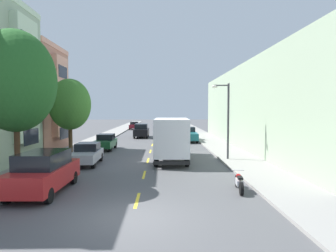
{
  "coord_description": "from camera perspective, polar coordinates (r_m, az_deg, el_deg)",
  "views": [
    {
      "loc": [
        1.06,
        -10.49,
        3.87
      ],
      "look_at": [
        1.86,
        27.3,
        1.82
      ],
      "focal_mm": 31.57,
      "sensor_mm": 36.0,
      "label": 1
    }
  ],
  "objects": [
    {
      "name": "delivery_box_truck",
      "position": [
        22.52,
        0.67,
        -2.02
      ],
      "size": [
        2.6,
        7.51,
        3.24
      ],
      "color": "white",
      "rests_on": "ground_plane"
    },
    {
      "name": "street_tree_nearest",
      "position": [
        17.06,
        -27.39,
        7.69
      ],
      "size": [
        4.05,
        4.05,
        7.81
      ],
      "color": "#47331E",
      "rests_on": "sidewalk_left"
    },
    {
      "name": "moving_black_sedan",
      "position": [
        41.68,
        -5.14,
        -0.87
      ],
      "size": [
        1.95,
        4.8,
        1.93
      ],
      "color": "black",
      "rests_on": "ground_plane"
    },
    {
      "name": "parked_suv_red",
      "position": [
        15.11,
        -22.86,
        -8.13
      ],
      "size": [
        2.04,
        4.84,
        1.93
      ],
      "color": "#AD1E1E",
      "rests_on": "ground_plane"
    },
    {
      "name": "parked_pickup_champagne",
      "position": [
        59.01,
        2.02,
        0.15
      ],
      "size": [
        2.09,
        5.33,
        1.73
      ],
      "color": "tan",
      "rests_on": "ground_plane"
    },
    {
      "name": "parked_hatchback_burgundy",
      "position": [
        59.42,
        -6.55,
        0.09
      ],
      "size": [
        1.77,
        4.01,
        1.5
      ],
      "color": "maroon",
      "rests_on": "ground_plane"
    },
    {
      "name": "parked_pickup_teal",
      "position": [
        36.45,
        3.94,
        -1.68
      ],
      "size": [
        2.08,
        5.33,
        1.73
      ],
      "color": "#195B60",
      "rests_on": "ground_plane"
    },
    {
      "name": "parked_motorcycle",
      "position": [
        14.73,
        13.57,
        -10.55
      ],
      "size": [
        0.62,
        2.05,
        0.9
      ],
      "color": "black",
      "rests_on": "ground_plane"
    },
    {
      "name": "parked_hatchback_silver",
      "position": [
        21.83,
        -15.43,
        -5.2
      ],
      "size": [
        1.85,
        4.04,
        1.5
      ],
      "color": "#B2B5BA",
      "rests_on": "ground_plane"
    },
    {
      "name": "ground_plane",
      "position": [
        40.69,
        -2.7,
        -2.35
      ],
      "size": [
        160.0,
        160.0,
        0.0
      ],
      "primitive_type": "plane",
      "color": "#4C4C4F"
    },
    {
      "name": "lane_centerline_dashes",
      "position": [
        35.22,
        -2.93,
        -3.19
      ],
      "size": [
        0.14,
        47.2,
        0.01
      ],
      "color": "yellow",
      "rests_on": "ground_plane"
    },
    {
      "name": "sidewalk_right",
      "position": [
        39.14,
        7.68,
        -2.49
      ],
      "size": [
        3.2,
        120.0,
        0.14
      ],
      "primitive_type": "cube",
      "color": "gray",
      "rests_on": "ground_plane"
    },
    {
      "name": "apartment_block_opposite",
      "position": [
        33.01,
        21.34,
        3.38
      ],
      "size": [
        10.0,
        36.0,
        8.29
      ],
      "primitive_type": "cube",
      "color": "#99AD8E",
      "rests_on": "ground_plane"
    },
    {
      "name": "parked_hatchback_forest",
      "position": [
        29.46,
        -12.02,
        -3.02
      ],
      "size": [
        1.79,
        4.02,
        1.5
      ],
      "color": "#194C28",
      "rests_on": "ground_plane"
    },
    {
      "name": "sidewalk_left",
      "position": [
        39.53,
        -13.13,
        -2.49
      ],
      "size": [
        3.2,
        120.0,
        0.14
      ],
      "primitive_type": "cube",
      "color": "gray",
      "rests_on": "ground_plane"
    },
    {
      "name": "street_tree_second",
      "position": [
        25.29,
        -18.41,
        3.96
      ],
      "size": [
        3.35,
        3.35,
        6.26
      ],
      "color": "#47331E",
      "rests_on": "sidewalk_left"
    },
    {
      "name": "street_lamp",
      "position": [
        22.79,
        11.13,
        2.19
      ],
      "size": [
        1.35,
        0.28,
        5.74
      ],
      "color": "#38383D",
      "rests_on": "sidewalk_right"
    }
  ]
}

